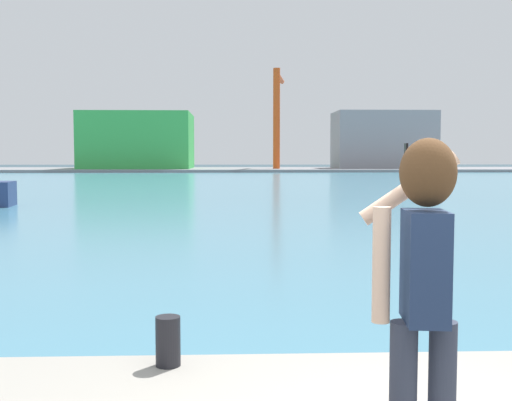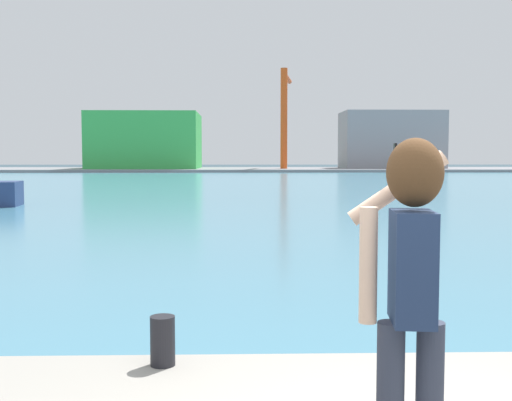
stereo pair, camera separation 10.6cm
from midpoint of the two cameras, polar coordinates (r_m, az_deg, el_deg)
name	(u,v)px [view 1 (the left image)]	position (r m, az deg, el deg)	size (l,w,h in m)	color
ground_plane	(245,183)	(53.21, -1.05, 1.61)	(220.00, 220.00, 0.00)	#334751
harbor_water	(245,182)	(55.21, -1.10, 1.71)	(140.00, 100.00, 0.02)	teal
far_shore_dock	(239,170)	(95.18, -1.60, 2.81)	(140.00, 20.00, 0.40)	gray
person_photographer	(423,273)	(3.26, 13.93, -6.41)	(0.53, 0.56, 1.74)	#2D3342
harbor_bollard	(168,341)	(5.13, -8.56, -12.47)	(0.20, 0.20, 0.39)	black
warehouse_left	(139,141)	(96.53, -10.60, 5.32)	(15.83, 13.92, 8.20)	green
warehouse_right	(383,140)	(98.87, 11.39, 5.38)	(14.87, 8.84, 8.57)	gray
port_crane	(277,108)	(93.44, 1.90, 8.35)	(2.42, 10.31, 14.49)	#D84C19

